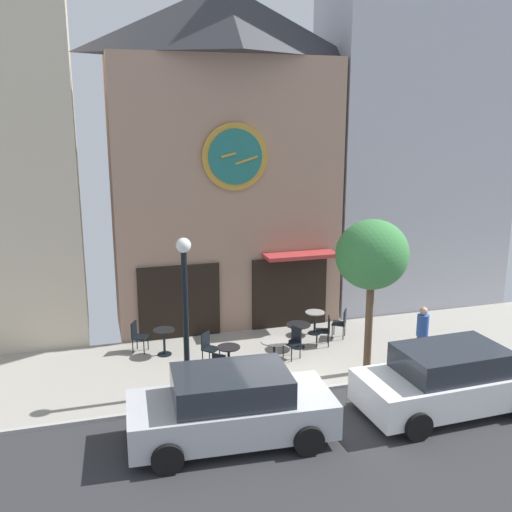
# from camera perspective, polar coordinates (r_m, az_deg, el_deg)

# --- Properties ---
(ground_plane) EXTENTS (27.36, 10.25, 0.13)m
(ground_plane) POSITION_cam_1_polar(r_m,az_deg,el_deg) (14.39, 4.27, -14.34)
(ground_plane) COLOR #9E998E
(clock_building) EXTENTS (7.17, 3.51, 10.57)m
(clock_building) POSITION_cam_1_polar(r_m,az_deg,el_deg) (18.65, -2.97, 9.76)
(clock_building) COLOR #9E7A66
(clock_building) RESTS_ON ground_plane
(neighbor_building_right) EXTENTS (6.49, 3.16, 14.67)m
(neighbor_building_right) POSITION_cam_1_polar(r_m,az_deg,el_deg) (21.69, 15.39, 14.80)
(neighbor_building_right) COLOR #B2B2BC
(neighbor_building_right) RESTS_ON ground_plane
(street_lamp) EXTENTS (0.36, 0.36, 3.96)m
(street_lamp) POSITION_cam_1_polar(r_m,az_deg,el_deg) (14.11, -6.94, -5.97)
(street_lamp) COLOR black
(street_lamp) RESTS_ON ground_plane
(street_tree) EXTENTS (1.92, 1.73, 4.17)m
(street_tree) POSITION_cam_1_polar(r_m,az_deg,el_deg) (15.15, 11.35, 0.04)
(street_tree) COLOR brown
(street_tree) RESTS_ON ground_plane
(cafe_table_leftmost) EXTENTS (0.61, 0.61, 0.77)m
(cafe_table_leftmost) POSITION_cam_1_polar(r_m,az_deg,el_deg) (16.99, -9.02, -7.99)
(cafe_table_leftmost) COLOR black
(cafe_table_leftmost) RESTS_ON ground_plane
(cafe_table_rightmost) EXTENTS (0.62, 0.62, 0.73)m
(cafe_table_rightmost) POSITION_cam_1_polar(r_m,az_deg,el_deg) (15.72, -2.70, -9.75)
(cafe_table_rightmost) COLOR black
(cafe_table_rightmost) RESTS_ON ground_plane
(cafe_table_center) EXTENTS (0.78, 0.78, 0.74)m
(cafe_table_center) POSITION_cam_1_polar(r_m,az_deg,el_deg) (16.09, 1.81, -8.92)
(cafe_table_center) COLOR black
(cafe_table_center) RESTS_ON ground_plane
(cafe_table_near_curb) EXTENTS (0.72, 0.72, 0.73)m
(cafe_table_near_curb) POSITION_cam_1_polar(r_m,az_deg,el_deg) (17.33, 4.17, -7.35)
(cafe_table_near_curb) COLOR black
(cafe_table_near_curb) RESTS_ON ground_plane
(cafe_table_center_right) EXTENTS (0.61, 0.61, 0.72)m
(cafe_table_center_right) POSITION_cam_1_polar(r_m,az_deg,el_deg) (18.47, 5.81, -6.22)
(cafe_table_center_right) COLOR black
(cafe_table_center_right) RESTS_ON ground_plane
(cafe_chair_left_end) EXTENTS (0.53, 0.53, 0.90)m
(cafe_chair_left_end) POSITION_cam_1_polar(r_m,az_deg,el_deg) (17.36, -11.60, -7.55)
(cafe_chair_left_end) COLOR black
(cafe_chair_left_end) RESTS_ON ground_plane
(cafe_chair_facing_wall) EXTENTS (0.51, 0.51, 0.90)m
(cafe_chair_facing_wall) POSITION_cam_1_polar(r_m,az_deg,el_deg) (17.57, 6.85, -7.09)
(cafe_chair_facing_wall) COLOR black
(cafe_chair_facing_wall) RESTS_ON ground_plane
(cafe_chair_near_tree) EXTENTS (0.53, 0.53, 0.90)m
(cafe_chair_near_tree) POSITION_cam_1_polar(r_m,az_deg,el_deg) (16.63, 3.75, -8.24)
(cafe_chair_near_tree) COLOR black
(cafe_chair_near_tree) RESTS_ON ground_plane
(cafe_chair_right_end) EXTENTS (0.56, 0.56, 0.90)m
(cafe_chair_right_end) POSITION_cam_1_polar(r_m,az_deg,el_deg) (15.00, -3.48, -10.77)
(cafe_chair_right_end) COLOR black
(cafe_chair_right_end) RESTS_ON ground_plane
(cafe_chair_corner) EXTENTS (0.55, 0.55, 0.90)m
(cafe_chair_corner) POSITION_cam_1_polar(r_m,az_deg,el_deg) (18.22, 8.41, -6.37)
(cafe_chair_corner) COLOR black
(cafe_chair_corner) RESTS_ON ground_plane
(cafe_chair_mid_row) EXTENTS (0.57, 0.57, 0.90)m
(cafe_chair_mid_row) POSITION_cam_1_polar(r_m,az_deg,el_deg) (16.26, -4.71, -8.79)
(cafe_chair_mid_row) COLOR black
(cafe_chair_mid_row) RESTS_ON ground_plane
(pedestrian_blue) EXTENTS (0.34, 0.34, 1.67)m
(pedestrian_blue) POSITION_cam_1_polar(r_m,az_deg,el_deg) (16.67, 16.01, -7.48)
(pedestrian_blue) COLOR #2D2D38
(pedestrian_blue) RESTS_ON ground_plane
(parked_car_silver) EXTENTS (4.39, 2.21, 1.55)m
(parked_car_silver) POSITION_cam_1_polar(r_m,az_deg,el_deg) (12.59, -2.45, -14.62)
(parked_car_silver) COLOR #B7BABF
(parked_car_silver) RESTS_ON ground_plane
(parked_car_white) EXTENTS (4.36, 2.15, 1.55)m
(parked_car_white) POSITION_cam_1_polar(r_m,az_deg,el_deg) (14.45, 18.50, -11.48)
(parked_car_white) COLOR white
(parked_car_white) RESTS_ON ground_plane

